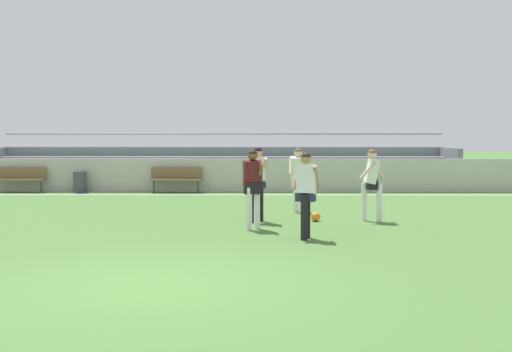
# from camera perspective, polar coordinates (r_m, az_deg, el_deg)

# --- Properties ---
(ground_plane) EXTENTS (160.00, 160.00, 0.00)m
(ground_plane) POSITION_cam_1_polar(r_m,az_deg,el_deg) (8.37, -9.69, -9.81)
(ground_plane) COLOR #477033
(field_line_sideline) EXTENTS (44.00, 0.12, 0.01)m
(field_line_sideline) POSITION_cam_1_polar(r_m,az_deg,el_deg) (21.05, -3.39, -1.73)
(field_line_sideline) COLOR white
(field_line_sideline) RESTS_ON ground
(sideline_wall) EXTENTS (48.00, 0.16, 1.18)m
(sideline_wall) POSITION_cam_1_polar(r_m,az_deg,el_deg) (22.29, -3.16, 0.08)
(sideline_wall) COLOR #BCB7AD
(sideline_wall) RESTS_ON ground
(bleacher_stand) EXTENTS (17.94, 2.88, 2.11)m
(bleacher_stand) POSITION_cam_1_polar(r_m,az_deg,el_deg) (24.29, -3.25, 1.01)
(bleacher_stand) COLOR #B2B2B7
(bleacher_stand) RESTS_ON ground
(bench_near_bin) EXTENTS (1.80, 0.40, 0.90)m
(bench_near_bin) POSITION_cam_1_polar(r_m,az_deg,el_deg) (22.10, -7.30, -0.09)
(bench_near_bin) COLOR brown
(bench_near_bin) RESTS_ON ground
(bench_far_right) EXTENTS (1.80, 0.40, 0.90)m
(bench_far_right) POSITION_cam_1_polar(r_m,az_deg,el_deg) (23.51, -20.77, -0.07)
(bench_far_right) COLOR brown
(bench_far_right) RESTS_ON ground
(trash_bin) EXTENTS (0.46, 0.46, 0.75)m
(trash_bin) POSITION_cam_1_polar(r_m,az_deg,el_deg) (22.78, -15.78, -0.51)
(trash_bin) COLOR #3D424C
(trash_bin) RESTS_ON ground
(player_white_wide_left) EXTENTS (0.63, 0.44, 1.66)m
(player_white_wide_left) POSITION_cam_1_polar(r_m,az_deg,el_deg) (14.57, 10.54, -0.22)
(player_white_wide_left) COLOR white
(player_white_wide_left) RESTS_ON ground
(player_dark_on_ball) EXTENTS (0.48, 0.61, 1.68)m
(player_dark_on_ball) POSITION_cam_1_polar(r_m,az_deg,el_deg) (13.04, -0.31, -0.55)
(player_dark_on_ball) COLOR white
(player_dark_on_ball) RESTS_ON ground
(player_white_pressing_high) EXTENTS (0.48, 0.51, 1.66)m
(player_white_pressing_high) POSITION_cam_1_polar(r_m,az_deg,el_deg) (16.17, 3.87, 0.18)
(player_white_pressing_high) COLOR white
(player_white_pressing_high) RESTS_ON ground
(player_white_overlapping) EXTENTS (0.47, 0.54, 1.71)m
(player_white_overlapping) POSITION_cam_1_polar(r_m,az_deg,el_deg) (14.15, 0.16, -0.13)
(player_white_overlapping) COLOR black
(player_white_overlapping) RESTS_ON ground
(player_white_wide_right) EXTENTS (0.57, 0.45, 1.65)m
(player_white_wide_right) POSITION_cam_1_polar(r_m,az_deg,el_deg) (11.82, 4.56, -1.07)
(player_white_wide_right) COLOR black
(player_white_wide_right) RESTS_ON ground
(soccer_ball) EXTENTS (0.22, 0.22, 0.22)m
(soccer_ball) POSITION_cam_1_polar(r_m,az_deg,el_deg) (14.43, 5.46, -3.72)
(soccer_ball) COLOR orange
(soccer_ball) RESTS_ON ground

